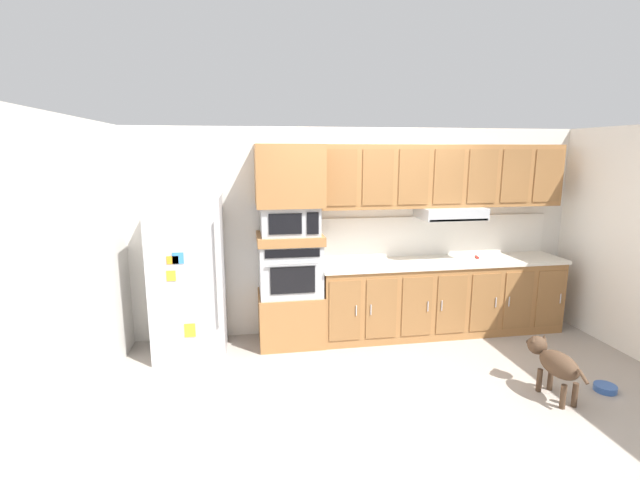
# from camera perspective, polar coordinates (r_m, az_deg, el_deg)

# --- Properties ---
(ground_plane) EXTENTS (9.60, 9.60, 0.00)m
(ground_plane) POSITION_cam_1_polar(r_m,az_deg,el_deg) (5.00, 8.04, -15.31)
(ground_plane) COLOR #9E9389
(back_kitchen_wall) EXTENTS (6.20, 0.12, 2.50)m
(back_kitchen_wall) POSITION_cam_1_polar(r_m,az_deg,el_deg) (5.63, 5.01, 1.20)
(back_kitchen_wall) COLOR silver
(back_kitchen_wall) RESTS_ON ground
(side_panel_left) EXTENTS (0.12, 7.10, 2.50)m
(side_panel_left) POSITION_cam_1_polar(r_m,az_deg,el_deg) (4.59, -27.07, -2.30)
(side_panel_left) COLOR silver
(side_panel_left) RESTS_ON ground
(side_panel_right) EXTENTS (0.12, 7.10, 2.50)m
(side_panel_right) POSITION_cam_1_polar(r_m,az_deg,el_deg) (6.06, 34.56, -0.05)
(side_panel_right) COLOR white
(side_panel_right) RESTS_ON ground
(refrigerator) EXTENTS (0.76, 0.73, 1.76)m
(refrigerator) POSITION_cam_1_polar(r_m,az_deg,el_deg) (5.16, -16.29, -4.37)
(refrigerator) COLOR #ADADB2
(refrigerator) RESTS_ON ground
(oven_base_cabinet) EXTENTS (0.74, 0.62, 0.60)m
(oven_base_cabinet) POSITION_cam_1_polar(r_m,az_deg,el_deg) (5.39, -3.73, -9.75)
(oven_base_cabinet) COLOR #996638
(oven_base_cabinet) RESTS_ON ground
(built_in_oven) EXTENTS (0.70, 0.62, 0.60)m
(built_in_oven) POSITION_cam_1_polar(r_m,az_deg,el_deg) (5.20, -3.81, -3.57)
(built_in_oven) COLOR #A8AAAF
(built_in_oven) RESTS_ON oven_base_cabinet
(appliance_mid_shelf) EXTENTS (0.74, 0.62, 0.10)m
(appliance_mid_shelf) POSITION_cam_1_polar(r_m,az_deg,el_deg) (5.13, -3.86, 0.22)
(appliance_mid_shelf) COLOR #996638
(appliance_mid_shelf) RESTS_ON built_in_oven
(microwave) EXTENTS (0.64, 0.54, 0.32)m
(microwave) POSITION_cam_1_polar(r_m,az_deg,el_deg) (5.09, -3.89, 2.54)
(microwave) COLOR #A8AAAF
(microwave) RESTS_ON appliance_mid_shelf
(appliance_upper_cabinet) EXTENTS (0.74, 0.62, 0.68)m
(appliance_upper_cabinet) POSITION_cam_1_polar(r_m,az_deg,el_deg) (5.04, -3.97, 8.17)
(appliance_upper_cabinet) COLOR #996638
(appliance_upper_cabinet) RESTS_ON microwave
(lower_cabinet_run) EXTENTS (2.99, 0.63, 0.88)m
(lower_cabinet_run) POSITION_cam_1_polar(r_m,az_deg,el_deg) (5.81, 15.01, -7.08)
(lower_cabinet_run) COLOR #996638
(lower_cabinet_run) RESTS_ON ground
(countertop_slab) EXTENTS (3.03, 0.64, 0.04)m
(countertop_slab) POSITION_cam_1_polar(r_m,az_deg,el_deg) (5.69, 15.23, -2.66)
(countertop_slab) COLOR silver
(countertop_slab) RESTS_ON lower_cabinet_run
(backsplash_panel) EXTENTS (3.03, 0.02, 0.50)m
(backsplash_panel) POSITION_cam_1_polar(r_m,az_deg,el_deg) (5.89, 14.20, 0.54)
(backsplash_panel) COLOR silver
(backsplash_panel) RESTS_ON countertop_slab
(upper_cabinet_with_hood) EXTENTS (2.99, 0.48, 0.88)m
(upper_cabinet_with_hood) POSITION_cam_1_polar(r_m,az_deg,el_deg) (5.66, 15.29, 7.54)
(upper_cabinet_with_hood) COLOR #996638
(upper_cabinet_with_hood) RESTS_ON backsplash_panel
(screwdriver) EXTENTS (0.15, 0.13, 0.03)m
(screwdriver) POSITION_cam_1_polar(r_m,az_deg,el_deg) (5.92, 19.33, -2.04)
(screwdriver) COLOR red
(screwdriver) RESTS_ON countertop_slab
(dog) EXTENTS (0.25, 0.76, 0.50)m
(dog) POSITION_cam_1_polar(r_m,az_deg,el_deg) (4.77, 27.49, -13.51)
(dog) COLOR #473323
(dog) RESTS_ON ground
(dog_food_bowl) EXTENTS (0.20, 0.20, 0.06)m
(dog_food_bowl) POSITION_cam_1_polar(r_m,az_deg,el_deg) (5.21, 32.38, -15.52)
(dog_food_bowl) COLOR #3359A5
(dog_food_bowl) RESTS_ON ground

